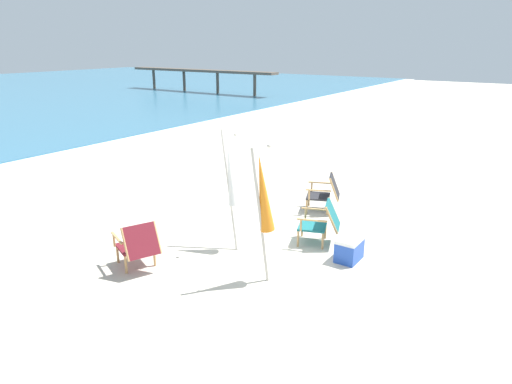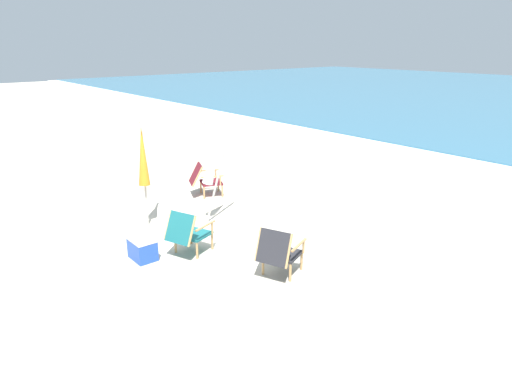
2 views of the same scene
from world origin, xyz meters
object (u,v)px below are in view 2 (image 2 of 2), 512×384
beach_chair_front_left (204,179)px  beach_chair_back_left (279,251)px  cooler_box (142,248)px  umbrella_furled_white (214,157)px  beach_chair_mid_center (187,231)px  umbrella_furled_orange (143,157)px

beach_chair_front_left → beach_chair_back_left: 4.25m
beach_chair_front_left → cooler_box: 3.42m
beach_chair_front_left → umbrella_furled_white: 1.91m
beach_chair_mid_center → cooler_box: (-0.34, -0.68, -0.23)m
beach_chair_mid_center → umbrella_furled_orange: bearing=176.2°
cooler_box → beach_chair_front_left: bearing=128.9°
beach_chair_mid_center → beach_chair_back_left: 1.70m
beach_chair_back_left → umbrella_furled_orange: umbrella_furled_orange is taller
beach_chair_mid_center → beach_chair_back_left: beach_chair_back_left is taller
beach_chair_back_left → cooler_box: 2.35m
beach_chair_front_left → umbrella_furled_orange: 2.22m
umbrella_furled_orange → beach_chair_back_left: bearing=9.6°
beach_chair_front_left → cooler_box: size_ratio=1.86×
cooler_box → umbrella_furled_white: bearing=108.2°
beach_chair_mid_center → umbrella_furled_white: bearing=127.9°
beach_chair_mid_center → umbrella_furled_orange: (-1.73, 0.12, 0.96)m
beach_chair_front_left → umbrella_furled_orange: umbrella_furled_orange is taller
beach_chair_back_left → umbrella_furled_orange: 3.48m
umbrella_furled_white → beach_chair_mid_center: bearing=-52.1°
beach_chair_mid_center → umbrella_furled_white: umbrella_furled_white is taller
umbrella_furled_white → cooler_box: bearing=-71.8°
beach_chair_mid_center → cooler_box: size_ratio=1.78×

